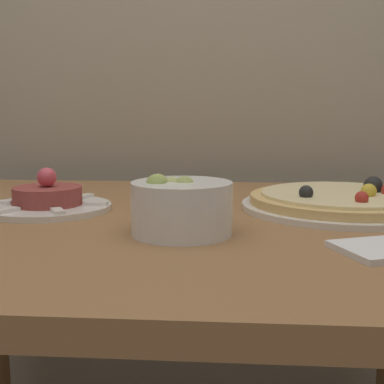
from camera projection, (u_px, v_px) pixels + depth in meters
The scene contains 4 objects.
dining_table at pixel (168, 282), 0.86m from camera, with size 1.05×0.83×0.73m.
pizza_plate at pixel (344, 201), 0.90m from camera, with size 0.34×0.34×0.06m.
tartare_plate at pixel (48, 201), 0.90m from camera, with size 0.21×0.21×0.07m.
small_bowl at pixel (181, 207), 0.72m from camera, with size 0.14×0.14×0.08m.
Camera 1 is at (0.10, -0.41, 0.90)m, focal length 50.00 mm.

